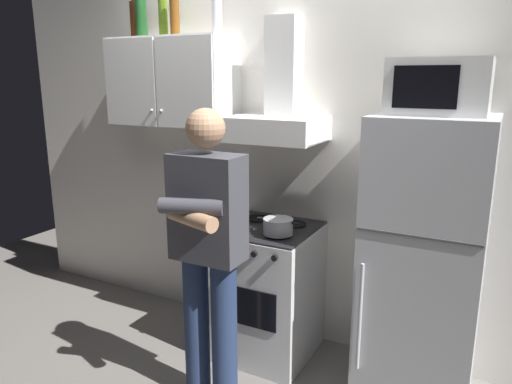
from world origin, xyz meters
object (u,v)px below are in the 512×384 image
(range_hood, at_px, (277,108))
(person_standing, at_px, (208,250))
(cooking_pot, at_px, (278,226))
(microwave, at_px, (439,87))
(bottle_rum_dark, at_px, (135,20))
(bottle_vodka_clear, at_px, (217,9))
(stove_oven, at_px, (267,290))
(bottle_wine_green, at_px, (141,14))
(bottle_olive_oil, at_px, (163,17))
(bottle_beer_brown, at_px, (175,15))
(refrigerator, at_px, (423,263))
(upper_cabinet, at_px, (172,82))

(range_hood, distance_m, person_standing, 1.01)
(range_hood, bearing_deg, cooking_pot, -62.12)
(microwave, xyz_separation_m, bottle_rum_dark, (-2.08, 0.15, 0.44))
(range_hood, bearing_deg, bottle_vodka_clear, 176.32)
(stove_oven, relative_size, bottle_wine_green, 2.66)
(cooking_pot, distance_m, bottle_olive_oil, 1.63)
(bottle_wine_green, bearing_deg, stove_oven, -6.50)
(microwave, relative_size, bottle_wine_green, 1.46)
(bottle_beer_brown, distance_m, bottle_rum_dark, 0.39)
(microwave, distance_m, bottle_beer_brown, 1.75)
(bottle_rum_dark, bearing_deg, bottle_beer_brown, -7.82)
(bottle_olive_oil, bearing_deg, cooking_pot, -15.02)
(bottle_olive_oil, bearing_deg, microwave, -4.09)
(microwave, distance_m, cooking_pot, 1.17)
(person_standing, bearing_deg, refrigerator, 31.23)
(microwave, height_order, bottle_wine_green, bottle_wine_green)
(bottle_olive_oil, xyz_separation_m, bottle_rum_dark, (-0.26, 0.02, -0.01))
(range_hood, xyz_separation_m, bottle_rum_dark, (-1.13, 0.04, 0.58))
(bottle_vodka_clear, height_order, bottle_wine_green, bottle_wine_green)
(bottle_rum_dark, bearing_deg, refrigerator, -4.53)
(stove_oven, height_order, bottle_wine_green, bottle_wine_green)
(bottle_olive_oil, bearing_deg, person_standing, -42.66)
(bottle_olive_oil, xyz_separation_m, bottle_wine_green, (-0.16, -0.03, 0.02))
(bottle_vodka_clear, bearing_deg, stove_oven, -19.28)
(refrigerator, xyz_separation_m, bottle_vodka_clear, (-1.39, 0.15, 1.41))
(person_standing, distance_m, bottle_olive_oil, 1.70)
(upper_cabinet, bearing_deg, bottle_rum_dark, 173.07)
(cooking_pot, xyz_separation_m, bottle_rum_dark, (-1.26, 0.28, 1.26))
(person_standing, height_order, cooking_pot, person_standing)
(refrigerator, bearing_deg, range_hood, 172.45)
(microwave, height_order, bottle_olive_oil, bottle_olive_oil)
(microwave, bearing_deg, upper_cabinet, 176.52)
(stove_oven, height_order, person_standing, person_standing)
(cooking_pot, bearing_deg, bottle_wine_green, 168.49)
(bottle_vodka_clear, bearing_deg, refrigerator, -6.32)
(upper_cabinet, relative_size, person_standing, 0.55)
(person_standing, bearing_deg, bottle_rum_dark, 144.45)
(upper_cabinet, xyz_separation_m, person_standing, (0.75, -0.73, -0.85))
(refrigerator, height_order, bottle_vodka_clear, bottle_vodka_clear)
(refrigerator, xyz_separation_m, bottle_wine_green, (-1.98, 0.12, 1.41))
(bottle_olive_oil, relative_size, bottle_wine_green, 0.85)
(range_hood, distance_m, bottle_beer_brown, 0.95)
(stove_oven, height_order, bottle_vodka_clear, bottle_vodka_clear)
(upper_cabinet, bearing_deg, stove_oven, -8.90)
(bottle_wine_green, bearing_deg, bottle_beer_brown, -1.02)
(upper_cabinet, distance_m, bottle_beer_brown, 0.44)
(microwave, relative_size, bottle_rum_dark, 1.79)
(upper_cabinet, xyz_separation_m, bottle_olive_oil, (-0.07, 0.02, 0.43))
(bottle_olive_oil, bearing_deg, upper_cabinet, -18.92)
(bottle_beer_brown, relative_size, bottle_wine_green, 0.84)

